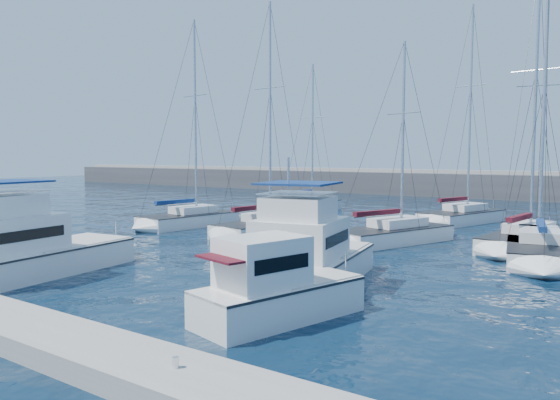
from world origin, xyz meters
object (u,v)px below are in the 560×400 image
Objects in this scene: sailboat_mid_c at (393,235)px; sailboat_back_a at (308,206)px; sailboat_mid_e at (539,249)px; sailboat_mid_a at (189,219)px; sailboat_mid_d at (526,240)px; sailboat_back_b at (462,216)px; motor_yacht_stbd_outer at (274,292)px; motor_yacht_port_inner at (22,252)px; sailboat_mid_b at (263,227)px; motor_yacht_stbd_inner at (305,257)px.

sailboat_mid_c is 19.45m from sailboat_back_a.
sailboat_mid_e is at bearing -27.79° from sailboat_back_a.
sailboat_mid_d reaches higher than sailboat_mid_a.
sailboat_back_b is (-7.84, 13.10, 0.05)m from sailboat_mid_e.
motor_yacht_stbd_outer is at bearing -95.47° from sailboat_mid_d.
sailboat_mid_d is (16.74, 20.29, -0.59)m from motor_yacht_port_inner.
sailboat_mid_e is (8.36, -0.65, 0.01)m from sailboat_mid_c.
motor_yacht_port_inner is at bearing -88.44° from sailboat_mid_b.
sailboat_mid_a is at bearing -92.26° from sailboat_back_a.
motor_yacht_stbd_inner is 24.55m from sailboat_back_b.
sailboat_mid_a is at bearing 103.84° from motor_yacht_port_inner.
sailboat_mid_a is (-6.29, 16.74, -0.59)m from motor_yacht_port_inner.
sailboat_mid_e is at bearing 15.14° from sailboat_mid_c.
motor_yacht_stbd_outer is 18.88m from sailboat_mid_b.
sailboat_mid_c is 0.88× the size of sailboat_mid_e.
sailboat_mid_b is at bearing 142.22° from motor_yacht_stbd_outer.
sailboat_mid_b is at bearing -158.69° from sailboat_mid_d.
motor_yacht_port_inner is 0.68× the size of sailboat_mid_e.
motor_yacht_stbd_inner is at bearing -71.72° from sailboat_back_b.
motor_yacht_stbd_inner is 15.35m from sailboat_mid_d.
sailboat_back_b is at bearing 109.14° from sailboat_mid_e.
motor_yacht_stbd_outer is 0.43× the size of sailboat_back_a.
sailboat_back_b reaches higher than motor_yacht_stbd_inner.
motor_yacht_port_inner is 1.57× the size of motor_yacht_stbd_outer.
sailboat_back_a reaches higher than motor_yacht_port_inner.
motor_yacht_port_inner is at bearing -77.79° from sailboat_back_a.
motor_yacht_stbd_inner reaches higher than motor_yacht_stbd_outer.
sailboat_mid_b is 17.02m from sailboat_back_b.
motor_yacht_port_inner is at bearing -98.02° from sailboat_mid_c.
sailboat_mid_a reaches higher than motor_yacht_port_inner.
sailboat_mid_b is 16.10m from sailboat_mid_d.
sailboat_back_b is (-2.71, 29.47, -0.38)m from motor_yacht_stbd_outer.
motor_yacht_stbd_outer is at bearing -79.88° from motor_yacht_stbd_inner.
motor_yacht_port_inner is 0.56× the size of sailboat_back_b.
sailboat_mid_b is at bearing 79.04° from motor_yacht_port_inner.
sailboat_mid_b is 1.25× the size of sailboat_mid_c.
sailboat_back_b is at bearing 107.16° from sailboat_mid_c.
sailboat_mid_d is at bearing 43.73° from motor_yacht_port_inner.
sailboat_mid_a is at bearing -155.08° from sailboat_mid_c.
motor_yacht_stbd_outer is 0.43× the size of sailboat_mid_e.
sailboat_back_b is at bearing 64.46° from sailboat_mid_b.
sailboat_back_b reaches higher than motor_yacht_stbd_outer.
sailboat_back_a is at bearing 110.49° from motor_yacht_stbd_inner.
sailboat_mid_d is at bearing -40.69° from sailboat_back_b.
motor_yacht_stbd_outer is at bearing -46.45° from sailboat_mid_b.
motor_yacht_port_inner is 0.59× the size of sailboat_mid_d.
motor_yacht_stbd_outer is 17.16m from sailboat_mid_e.
sailboat_mid_c is 8.38m from sailboat_mid_e.
sailboat_back_a is (-4.82, 31.36, -0.61)m from motor_yacht_port_inner.
sailboat_back_b reaches higher than sailboat_mid_d.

